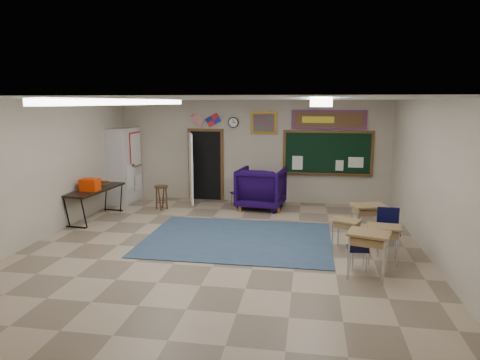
% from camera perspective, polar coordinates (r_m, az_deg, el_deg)
% --- Properties ---
extents(floor, '(9.00, 9.00, 0.00)m').
position_cam_1_polar(floor, '(8.69, -2.50, -9.46)').
color(floor, tan).
rests_on(floor, ground).
extents(back_wall, '(8.00, 0.04, 3.00)m').
position_cam_1_polar(back_wall, '(12.69, 1.59, 3.82)').
color(back_wall, '#B8AB95').
rests_on(back_wall, floor).
extents(front_wall, '(8.00, 0.04, 3.00)m').
position_cam_1_polar(front_wall, '(4.14, -15.65, -10.46)').
color(front_wall, '#B8AB95').
rests_on(front_wall, floor).
extents(left_wall, '(0.04, 9.00, 3.00)m').
position_cam_1_polar(left_wall, '(9.92, -25.84, 0.94)').
color(left_wall, '#B8AB95').
rests_on(left_wall, floor).
extents(right_wall, '(0.04, 9.00, 3.00)m').
position_cam_1_polar(right_wall, '(8.45, 25.03, -0.46)').
color(right_wall, '#B8AB95').
rests_on(right_wall, floor).
extents(ceiling, '(8.00, 9.00, 0.04)m').
position_cam_1_polar(ceiling, '(8.17, -2.66, 10.74)').
color(ceiling, silver).
rests_on(ceiling, back_wall).
extents(area_rug, '(4.00, 3.00, 0.02)m').
position_cam_1_polar(area_rug, '(9.39, -0.29, -7.85)').
color(area_rug, '#31465E').
rests_on(area_rug, floor).
extents(fluorescent_strips, '(3.86, 6.00, 0.10)m').
position_cam_1_polar(fluorescent_strips, '(8.17, -2.66, 10.32)').
color(fluorescent_strips, white).
rests_on(fluorescent_strips, ceiling).
extents(doorway, '(1.10, 0.89, 2.16)m').
position_cam_1_polar(doorway, '(12.89, -5.14, 1.91)').
color(doorway, black).
rests_on(doorway, back_wall).
extents(chalkboard, '(2.55, 0.14, 1.30)m').
position_cam_1_polar(chalkboard, '(12.56, 11.58, 3.38)').
color(chalkboard, '#573619').
rests_on(chalkboard, back_wall).
extents(bulletin_board, '(2.10, 0.05, 0.55)m').
position_cam_1_polar(bulletin_board, '(12.48, 11.75, 7.88)').
color(bulletin_board, red).
rests_on(bulletin_board, back_wall).
extents(framed_art_print, '(0.75, 0.05, 0.65)m').
position_cam_1_polar(framed_art_print, '(12.55, 3.19, 7.63)').
color(framed_art_print, '#9B6C1E').
rests_on(framed_art_print, back_wall).
extents(wall_clock, '(0.32, 0.05, 0.32)m').
position_cam_1_polar(wall_clock, '(12.67, -0.90, 7.67)').
color(wall_clock, black).
rests_on(wall_clock, back_wall).
extents(wall_flags, '(1.16, 0.06, 0.70)m').
position_cam_1_polar(wall_flags, '(12.82, -4.70, 8.25)').
color(wall_flags, red).
rests_on(wall_flags, back_wall).
extents(storage_cabinet, '(0.59, 1.25, 2.20)m').
position_cam_1_polar(storage_cabinet, '(13.15, -15.07, 1.93)').
color(storage_cabinet, beige).
rests_on(storage_cabinet, floor).
extents(wingback_armchair, '(1.38, 1.41, 1.14)m').
position_cam_1_polar(wingback_armchair, '(11.98, 2.84, -1.07)').
color(wingback_armchair, black).
rests_on(wingback_armchair, floor).
extents(student_chair_reading, '(0.51, 0.51, 0.73)m').
position_cam_1_polar(student_chair_reading, '(12.21, -0.28, -1.82)').
color(student_chair_reading, black).
rests_on(student_chair_reading, floor).
extents(student_chair_desk_a, '(0.39, 0.39, 0.74)m').
position_cam_1_polar(student_chair_desk_a, '(7.95, 15.40, -8.94)').
color(student_chair_desk_a, black).
rests_on(student_chair_desk_a, floor).
extents(student_chair_desk_b, '(0.50, 0.50, 0.91)m').
position_cam_1_polar(student_chair_desk_b, '(8.79, 19.10, -6.65)').
color(student_chair_desk_b, black).
rests_on(student_chair_desk_b, floor).
extents(student_desk_front_left, '(0.65, 0.58, 0.63)m').
position_cam_1_polar(student_desk_front_left, '(8.90, 13.95, -6.88)').
color(student_desk_front_left, '#A1784B').
rests_on(student_desk_front_left, floor).
extents(student_desk_front_right, '(0.77, 0.65, 0.80)m').
position_cam_1_polar(student_desk_front_right, '(9.54, 16.68, -5.24)').
color(student_desk_front_right, '#A1784B').
rests_on(student_desk_front_right, floor).
extents(student_desk_back_left, '(0.79, 0.67, 0.81)m').
position_cam_1_polar(student_desk_back_left, '(7.60, 16.69, -9.25)').
color(student_desk_back_left, '#A1784B').
rests_on(student_desk_back_left, floor).
extents(student_desk_back_right, '(0.63, 0.50, 0.71)m').
position_cam_1_polar(student_desk_back_right, '(8.38, 18.54, -7.89)').
color(student_desk_back_right, '#A1784B').
rests_on(student_desk_back_right, floor).
extents(folding_table, '(0.80, 1.96, 1.09)m').
position_cam_1_polar(folding_table, '(11.48, -18.71, -2.84)').
color(folding_table, black).
rests_on(folding_table, floor).
extents(wooden_stool, '(0.38, 0.38, 0.67)m').
position_cam_1_polar(wooden_stool, '(12.04, -10.42, -2.27)').
color(wooden_stool, '#463015').
rests_on(wooden_stool, floor).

